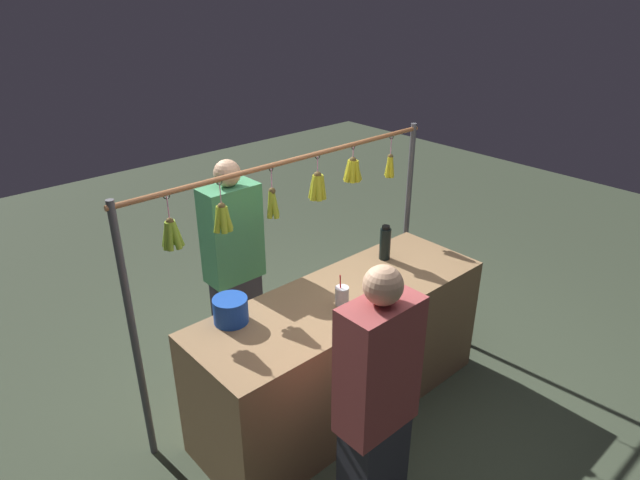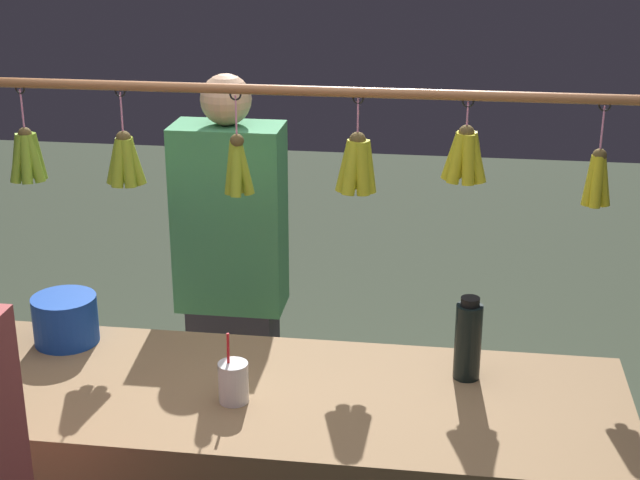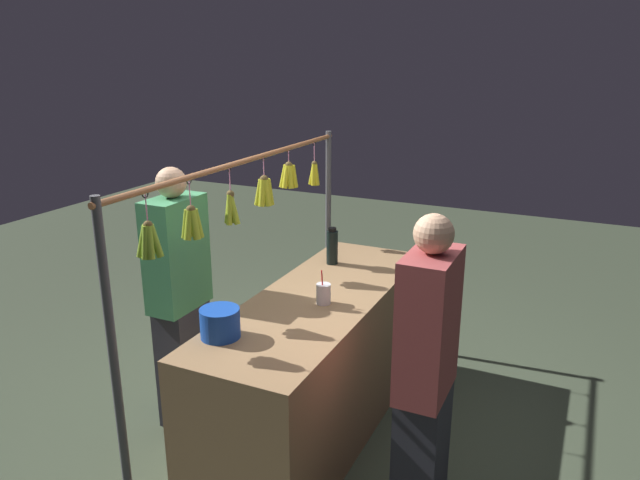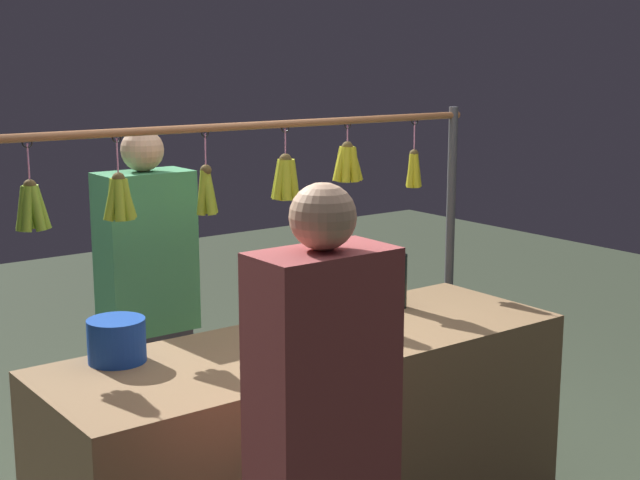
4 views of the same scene
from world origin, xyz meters
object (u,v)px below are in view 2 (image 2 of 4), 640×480
at_px(vendor_person, 233,297).
at_px(blue_bucket, 65,319).
at_px(drink_cup, 233,382).
at_px(water_bottle, 468,340).

bearing_deg(vendor_person, blue_bucket, 54.87).
bearing_deg(blue_bucket, drink_cup, 154.18).
relative_size(water_bottle, drink_cup, 1.24).
distance_m(blue_bucket, drink_cup, 0.69).
bearing_deg(water_bottle, blue_bucket, -2.79).
bearing_deg(blue_bucket, water_bottle, 177.21).
height_order(blue_bucket, vendor_person, vendor_person).
xyz_separation_m(blue_bucket, vendor_person, (-0.41, -0.58, -0.15)).
height_order(water_bottle, vendor_person, vendor_person).
distance_m(drink_cup, vendor_person, 0.91).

